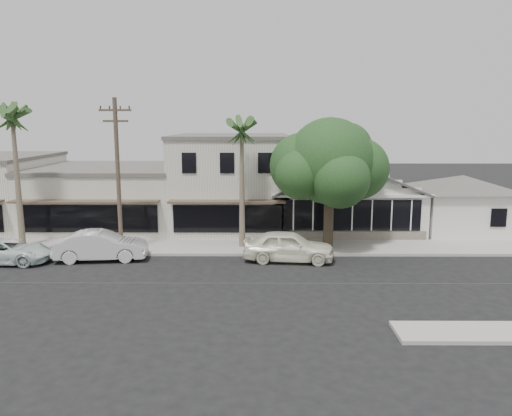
{
  "coord_description": "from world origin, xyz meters",
  "views": [
    {
      "loc": [
        -1.0,
        -22.98,
        7.67
      ],
      "look_at": [
        -1.16,
        6.0,
        2.64
      ],
      "focal_mm": 35.0,
      "sensor_mm": 36.0,
      "label": 1
    }
  ],
  "objects_px": {
    "car_2": "(7,251)",
    "shade_tree": "(328,164)",
    "car_0": "(289,246)",
    "car_1": "(101,246)",
    "utility_pole": "(118,173)"
  },
  "relations": [
    {
      "from": "car_0",
      "to": "car_1",
      "type": "relative_size",
      "value": 0.99
    },
    {
      "from": "car_0",
      "to": "shade_tree",
      "type": "bearing_deg",
      "value": -37.65
    },
    {
      "from": "car_0",
      "to": "car_1",
      "type": "bearing_deg",
      "value": 94.98
    },
    {
      "from": "utility_pole",
      "to": "car_0",
      "type": "relative_size",
      "value": 1.79
    },
    {
      "from": "utility_pole",
      "to": "car_0",
      "type": "xyz_separation_m",
      "value": [
        9.67,
        -1.29,
        -3.93
      ]
    },
    {
      "from": "car_2",
      "to": "car_0",
      "type": "bearing_deg",
      "value": -87.89
    },
    {
      "from": "car_0",
      "to": "car_2",
      "type": "height_order",
      "value": "car_0"
    },
    {
      "from": "car_2",
      "to": "shade_tree",
      "type": "height_order",
      "value": "shade_tree"
    },
    {
      "from": "car_0",
      "to": "car_2",
      "type": "relative_size",
      "value": 1.04
    },
    {
      "from": "shade_tree",
      "to": "car_0",
      "type": "bearing_deg",
      "value": -133.37
    },
    {
      "from": "car_1",
      "to": "shade_tree",
      "type": "relative_size",
      "value": 0.64
    },
    {
      "from": "car_1",
      "to": "car_0",
      "type": "bearing_deg",
      "value": -96.8
    },
    {
      "from": "car_2",
      "to": "shade_tree",
      "type": "bearing_deg",
      "value": -79.95
    },
    {
      "from": "utility_pole",
      "to": "car_1",
      "type": "distance_m",
      "value": 4.2
    },
    {
      "from": "car_0",
      "to": "shade_tree",
      "type": "height_order",
      "value": "shade_tree"
    }
  ]
}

